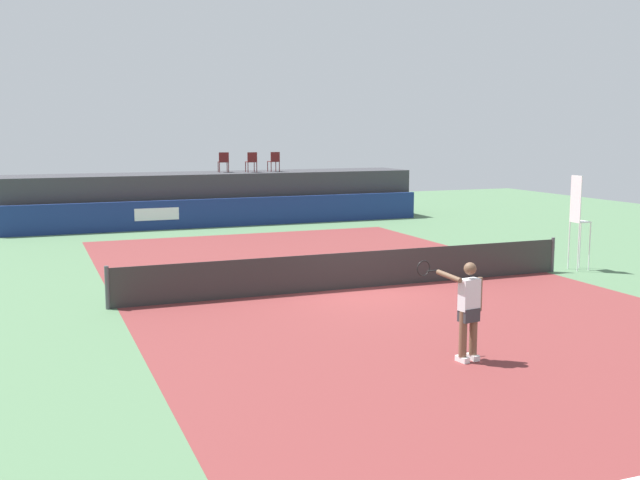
# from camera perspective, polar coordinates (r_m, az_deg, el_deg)

# --- Properties ---
(ground_plane) EXTENTS (48.00, 48.00, 0.00)m
(ground_plane) POSITION_cam_1_polar(r_m,az_deg,el_deg) (22.04, -0.45, -2.19)
(ground_plane) COLOR #4C704C
(court_inner) EXTENTS (12.00, 22.00, 0.00)m
(court_inner) POSITION_cam_1_polar(r_m,az_deg,el_deg) (19.32, 2.75, -3.70)
(court_inner) COLOR maroon
(court_inner) RESTS_ON ground
(sponsor_wall) EXTENTS (18.00, 0.22, 1.20)m
(sponsor_wall) POSITION_cam_1_polar(r_m,az_deg,el_deg) (31.87, -7.28, 2.10)
(sponsor_wall) COLOR navy
(sponsor_wall) RESTS_ON ground
(spectator_platform) EXTENTS (18.00, 2.80, 2.20)m
(spectator_platform) POSITION_cam_1_polar(r_m,az_deg,el_deg) (33.57, -8.04, 3.25)
(spectator_platform) COLOR #38383D
(spectator_platform) RESTS_ON ground
(spectator_chair_far_left) EXTENTS (0.48, 0.48, 0.89)m
(spectator_chair_far_left) POSITION_cam_1_polar(r_m,az_deg,el_deg) (33.57, -7.39, 5.99)
(spectator_chair_far_left) COLOR #561919
(spectator_chair_far_left) RESTS_ON spectator_platform
(spectator_chair_left) EXTENTS (0.44, 0.44, 0.89)m
(spectator_chair_left) POSITION_cam_1_polar(r_m,az_deg,el_deg) (33.55, -5.25, 6.02)
(spectator_chair_left) COLOR #561919
(spectator_chair_left) RESTS_ON spectator_platform
(spectator_chair_center) EXTENTS (0.48, 0.48, 0.89)m
(spectator_chair_center) POSITION_cam_1_polar(r_m,az_deg,el_deg) (33.92, -3.53, 6.07)
(spectator_chair_center) COLOR #561919
(spectator_chair_center) RESTS_ON spectator_platform
(umpire_chair) EXTENTS (0.44, 0.44, 2.76)m
(umpire_chair) POSITION_cam_1_polar(r_m,az_deg,el_deg) (22.85, 19.09, 1.75)
(umpire_chair) COLOR white
(umpire_chair) RESTS_ON ground
(tennis_net) EXTENTS (12.40, 0.02, 0.95)m
(tennis_net) POSITION_cam_1_polar(r_m,az_deg,el_deg) (19.23, 2.76, -2.32)
(tennis_net) COLOR #2D2D2D
(tennis_net) RESTS_ON ground
(net_post_near) EXTENTS (0.10, 0.10, 1.00)m
(net_post_near) POSITION_cam_1_polar(r_m,az_deg,el_deg) (17.65, -15.95, -3.52)
(net_post_near) COLOR #4C4C51
(net_post_near) RESTS_ON ground
(net_post_far) EXTENTS (0.10, 0.10, 1.00)m
(net_post_far) POSITION_cam_1_polar(r_m,az_deg,el_deg) (22.46, 17.34, -1.08)
(net_post_far) COLOR #4C4C51
(net_post_far) RESTS_ON ground
(tennis_player) EXTENTS (0.83, 1.12, 1.77)m
(tennis_player) POSITION_cam_1_polar(r_m,az_deg,el_deg) (13.37, 11.20, -5.09)
(tennis_player) COLOR white
(tennis_player) RESTS_ON court_inner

